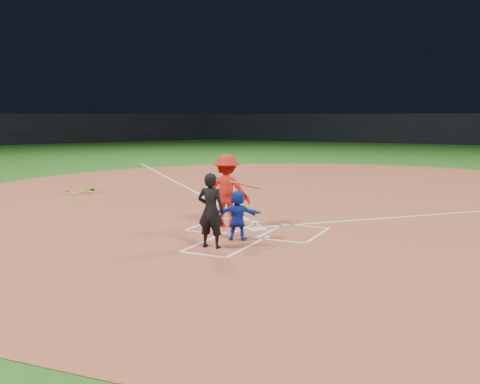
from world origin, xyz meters
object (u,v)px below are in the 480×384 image
at_px(umpire, 211,210).
at_px(batter_at_plate, 227,191).
at_px(home_plate, 258,229).
at_px(catcher, 238,215).
at_px(on_deck_circle, 81,192).

height_order(umpire, batter_at_plate, batter_at_plate).
relative_size(umpire, batter_at_plate, 0.88).
relative_size(home_plate, catcher, 0.52).
relative_size(catcher, batter_at_plate, 0.62).
bearing_deg(catcher, batter_at_plate, -68.60).
bearing_deg(catcher, umpire, 62.16).
height_order(catcher, umpire, umpire).
bearing_deg(umpire, catcher, -110.08).
xyz_separation_m(catcher, batter_at_plate, (-0.93, 1.27, 0.35)).
distance_m(catcher, batter_at_plate, 1.61).
distance_m(on_deck_circle, catcher, 10.08).
relative_size(home_plate, on_deck_circle, 0.35).
bearing_deg(batter_at_plate, home_plate, 0.93).
distance_m(on_deck_circle, umpire, 10.37).
xyz_separation_m(home_plate, batter_at_plate, (-0.87, -0.01, 0.92)).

